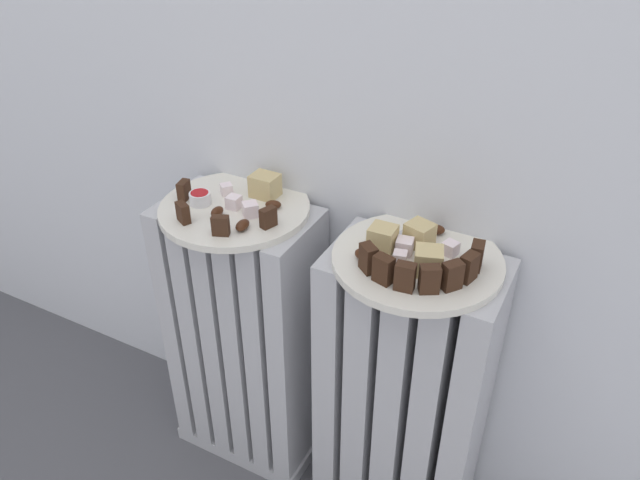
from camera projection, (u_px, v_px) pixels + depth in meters
radiator_left at (246, 340)px, 1.21m from camera, size 0.29×0.17×0.57m
radiator_right at (403, 399)px, 1.08m from camera, size 0.29×0.17×0.57m
plate_left at (235, 209)px, 1.04m from camera, size 0.26×0.26×0.01m
plate_right at (417, 260)px, 0.92m from camera, size 0.26×0.26×0.01m
dark_cake_slice_left_0 at (184, 190)px, 1.05m from camera, size 0.02×0.03×0.03m
dark_cake_slice_left_1 at (183, 213)px, 0.99m from camera, size 0.03×0.03×0.03m
dark_cake_slice_left_2 at (221, 226)px, 0.96m from camera, size 0.03×0.02×0.03m
dark_cake_slice_left_3 at (268, 217)px, 0.98m from camera, size 0.02×0.03×0.03m
marble_cake_slice_left_0 at (265, 186)px, 1.06m from camera, size 0.05×0.04×0.04m
turkish_delight_left_0 at (234, 202)px, 1.03m from camera, size 0.02×0.02×0.02m
turkish_delight_left_1 at (226, 189)px, 1.07m from camera, size 0.03×0.03×0.02m
turkish_delight_left_2 at (250, 210)px, 1.01m from camera, size 0.03×0.03×0.02m
medjool_date_left_0 at (217, 212)px, 1.01m from camera, size 0.02×0.03×0.02m
medjool_date_left_1 at (242, 225)px, 0.97m from camera, size 0.02×0.03×0.02m
medjool_date_left_2 at (273, 205)px, 1.03m from camera, size 0.03×0.02×0.01m
jam_bowl_left at (200, 197)px, 1.04m from camera, size 0.04×0.04×0.02m
dark_cake_slice_right_0 at (368, 258)px, 0.87m from camera, size 0.03×0.03×0.04m
dark_cake_slice_right_1 at (383, 269)px, 0.85m from camera, size 0.03×0.02×0.04m
dark_cake_slice_right_2 at (405, 277)px, 0.84m from camera, size 0.03×0.02×0.04m
dark_cake_slice_right_3 at (429, 279)px, 0.83m from camera, size 0.03×0.03×0.04m
dark_cake_slice_right_4 at (452, 276)px, 0.84m from camera, size 0.03×0.03×0.04m
dark_cake_slice_right_5 at (469, 267)px, 0.86m from camera, size 0.02×0.03×0.04m
dark_cake_slice_right_6 at (477, 256)px, 0.88m from camera, size 0.02×0.03×0.04m
marble_cake_slice_right_0 at (428, 261)px, 0.87m from camera, size 0.05×0.05×0.04m
marble_cake_slice_right_1 at (383, 238)px, 0.92m from camera, size 0.04×0.04×0.04m
marble_cake_slice_right_2 at (419, 234)px, 0.93m from camera, size 0.05×0.05×0.04m
turkish_delight_right_0 at (400, 258)px, 0.89m from camera, size 0.02×0.02×0.02m
turkish_delight_right_1 at (450, 248)px, 0.91m from camera, size 0.03×0.03×0.02m
turkish_delight_right_2 at (428, 254)px, 0.90m from camera, size 0.02×0.02×0.02m
turkish_delight_right_3 at (404, 247)px, 0.91m from camera, size 0.03×0.03×0.02m
medjool_date_right_0 at (363, 255)px, 0.90m from camera, size 0.03×0.03×0.02m
medjool_date_right_1 at (437, 230)px, 0.96m from camera, size 0.03×0.02×0.01m
fork at (390, 240)px, 0.95m from camera, size 0.06×0.10×0.00m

